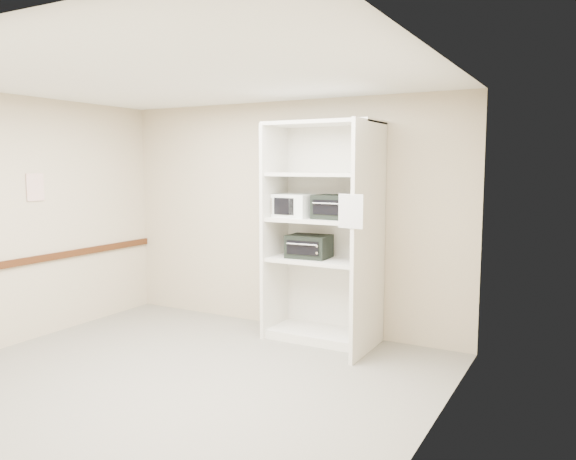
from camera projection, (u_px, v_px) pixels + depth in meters
The scene contains 12 objects.
floor at pixel (181, 380), 5.13m from camera, with size 4.50×4.00×0.01m, color #6A675D.
ceiling at pixel (174, 77), 4.82m from camera, with size 4.50×4.00×0.01m, color white.
wall_back at pixel (286, 216), 6.71m from camera, with size 4.50×0.02×2.70m, color #B7AC8D.
wall_left at pixel (14, 221), 6.04m from camera, with size 0.02×4.00×2.70m, color #B7AC8D.
wall_right at pixel (431, 252), 3.90m from camera, with size 0.02×4.00×2.70m, color #B7AC8D.
shelving_unit at pixel (326, 240), 6.16m from camera, with size 1.24×0.92×2.42m.
microwave at pixel (295, 206), 6.28m from camera, with size 0.43×0.33×0.26m, color white.
toaster_oven_upper at pixel (336, 207), 6.06m from camera, with size 0.45×0.34×0.26m, color black.
toaster_oven_lower at pixel (309, 246), 6.27m from camera, with size 0.46×0.35×0.25m, color black.
paper_sign at pixel (351, 211), 5.31m from camera, with size 0.25×0.01×0.32m, color white.
chair_rail at pixel (18, 262), 6.09m from camera, with size 0.04×3.98×0.08m, color #3A1B0A.
wall_poster at pixel (35, 187), 6.23m from camera, with size 0.01×0.22×0.30m, color white.
Camera 1 is at (3.23, -3.86, 1.94)m, focal length 35.00 mm.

